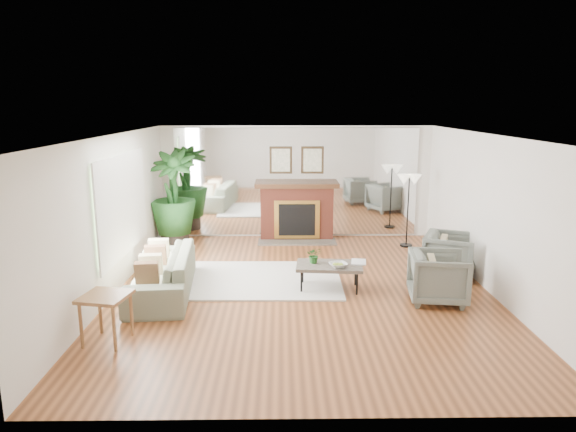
{
  "coord_description": "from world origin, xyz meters",
  "views": [
    {
      "loc": [
        -0.35,
        -7.9,
        2.97
      ],
      "look_at": [
        -0.23,
        0.6,
        1.1
      ],
      "focal_mm": 32.0,
      "sensor_mm": 36.0,
      "label": 1
    }
  ],
  "objects_px": {
    "armchair_back": "(450,255)",
    "potted_ficus": "(173,196)",
    "fireplace": "(297,210)",
    "side_table": "(105,303)",
    "sofa": "(162,273)",
    "coffee_table": "(329,266)",
    "floor_lamp": "(409,185)",
    "armchair_front": "(438,277)"
  },
  "relations": [
    {
      "from": "coffee_table",
      "to": "potted_ficus",
      "type": "height_order",
      "value": "potted_ficus"
    },
    {
      "from": "fireplace",
      "to": "armchair_front",
      "type": "height_order",
      "value": "fireplace"
    },
    {
      "from": "sofa",
      "to": "coffee_table",
      "type": "bearing_deg",
      "value": 87.29
    },
    {
      "from": "armchair_front",
      "to": "coffee_table",
      "type": "bearing_deg",
      "value": 78.77
    },
    {
      "from": "armchair_front",
      "to": "potted_ficus",
      "type": "height_order",
      "value": "potted_ficus"
    },
    {
      "from": "armchair_front",
      "to": "potted_ficus",
      "type": "distance_m",
      "value": 5.66
    },
    {
      "from": "coffee_table",
      "to": "sofa",
      "type": "bearing_deg",
      "value": -177.29
    },
    {
      "from": "fireplace",
      "to": "armchair_back",
      "type": "bearing_deg",
      "value": -45.14
    },
    {
      "from": "sofa",
      "to": "floor_lamp",
      "type": "height_order",
      "value": "floor_lamp"
    },
    {
      "from": "sofa",
      "to": "armchair_back",
      "type": "height_order",
      "value": "armchair_back"
    },
    {
      "from": "sofa",
      "to": "armchair_front",
      "type": "xyz_separation_m",
      "value": [
        4.3,
        -0.42,
        0.05
      ]
    },
    {
      "from": "coffee_table",
      "to": "side_table",
      "type": "relative_size",
      "value": 1.7
    },
    {
      "from": "sofa",
      "to": "armchair_front",
      "type": "height_order",
      "value": "armchair_front"
    },
    {
      "from": "fireplace",
      "to": "side_table",
      "type": "height_order",
      "value": "fireplace"
    },
    {
      "from": "sofa",
      "to": "side_table",
      "type": "distance_m",
      "value": 1.77
    },
    {
      "from": "fireplace",
      "to": "coffee_table",
      "type": "height_order",
      "value": "fireplace"
    },
    {
      "from": "coffee_table",
      "to": "armchair_front",
      "type": "relative_size",
      "value": 1.3
    },
    {
      "from": "side_table",
      "to": "potted_ficus",
      "type": "distance_m",
      "value": 4.5
    },
    {
      "from": "armchair_back",
      "to": "armchair_front",
      "type": "relative_size",
      "value": 1.0
    },
    {
      "from": "armchair_front",
      "to": "side_table",
      "type": "xyz_separation_m",
      "value": [
        -4.6,
        -1.31,
        0.14
      ]
    },
    {
      "from": "side_table",
      "to": "potted_ficus",
      "type": "bearing_deg",
      "value": 90.55
    },
    {
      "from": "fireplace",
      "to": "armchair_back",
      "type": "relative_size",
      "value": 2.41
    },
    {
      "from": "armchair_front",
      "to": "side_table",
      "type": "height_order",
      "value": "armchair_front"
    },
    {
      "from": "armchair_back",
      "to": "fireplace",
      "type": "bearing_deg",
      "value": 69.42
    },
    {
      "from": "fireplace",
      "to": "floor_lamp",
      "type": "distance_m",
      "value": 2.49
    },
    {
      "from": "coffee_table",
      "to": "side_table",
      "type": "distance_m",
      "value": 3.52
    },
    {
      "from": "coffee_table",
      "to": "floor_lamp",
      "type": "bearing_deg",
      "value": 53.73
    },
    {
      "from": "armchair_back",
      "to": "potted_ficus",
      "type": "height_order",
      "value": "potted_ficus"
    },
    {
      "from": "coffee_table",
      "to": "sofa",
      "type": "distance_m",
      "value": 2.69
    },
    {
      "from": "coffee_table",
      "to": "sofa",
      "type": "relative_size",
      "value": 0.48
    },
    {
      "from": "armchair_back",
      "to": "potted_ficus",
      "type": "distance_m",
      "value": 5.61
    },
    {
      "from": "armchair_back",
      "to": "armchair_front",
      "type": "xyz_separation_m",
      "value": [
        -0.55,
        -1.16,
        -0.0
      ]
    },
    {
      "from": "side_table",
      "to": "potted_ficus",
      "type": "relative_size",
      "value": 0.32
    },
    {
      "from": "sofa",
      "to": "side_table",
      "type": "bearing_deg",
      "value": -15.43
    },
    {
      "from": "floor_lamp",
      "to": "armchair_back",
      "type": "bearing_deg",
      "value": -81.73
    },
    {
      "from": "floor_lamp",
      "to": "coffee_table",
      "type": "bearing_deg",
      "value": -126.27
    },
    {
      "from": "fireplace",
      "to": "armchair_back",
      "type": "distance_m",
      "value": 3.7
    },
    {
      "from": "sofa",
      "to": "floor_lamp",
      "type": "distance_m",
      "value": 5.39
    },
    {
      "from": "side_table",
      "to": "floor_lamp",
      "type": "height_order",
      "value": "floor_lamp"
    },
    {
      "from": "fireplace",
      "to": "coffee_table",
      "type": "relative_size",
      "value": 1.85
    },
    {
      "from": "floor_lamp",
      "to": "armchair_front",
      "type": "bearing_deg",
      "value": -94.92
    },
    {
      "from": "armchair_front",
      "to": "sofa",
      "type": "bearing_deg",
      "value": 91.92
    }
  ]
}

